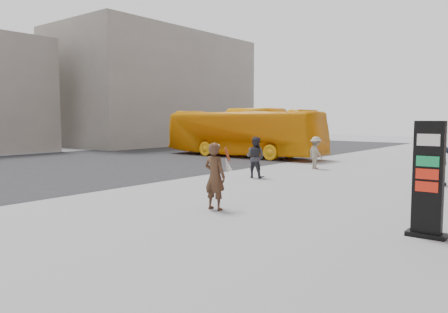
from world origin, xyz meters
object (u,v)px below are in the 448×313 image
Objects in this scene: pedestrian_a at (255,157)px; pedestrian_b at (316,153)px; woman at (215,175)px; pedestrian_c at (440,160)px; info_pylon at (428,180)px; bus at (242,133)px.

pedestrian_a reaches higher than pedestrian_b.
woman is 0.96× the size of pedestrian_c.
woman is 8.73m from pedestrian_c.
pedestrian_c is at bearing -114.24° from woman.
info_pylon is at bearing 158.86° from pedestrian_b.
pedestrian_a is (-2.65, 5.66, -0.07)m from woman.
woman is 1.15× the size of pedestrian_b.
pedestrian_a is (6.10, -7.47, -0.66)m from bus.
pedestrian_c is at bearing -167.23° from pedestrian_b.
info_pylon is 18.54m from bus.
pedestrian_a is 4.29m from pedestrian_b.
bus is 6.50× the size of pedestrian_a.
info_pylon is 1.28× the size of pedestrian_c.
woman is at bearing 133.92° from pedestrian_b.
pedestrian_b is at bearing -115.36° from bus.
info_pylon is 9.11m from pedestrian_a.
pedestrian_b is at bearing -103.65° from pedestrian_a.
pedestrian_b is 6.04m from pedestrian_c.
woman is 1.06× the size of pedestrian_a.
bus is 5.86× the size of pedestrian_c.
pedestrian_b is 0.83× the size of pedestrian_c.
pedestrian_c is (-1.39, 7.38, -0.25)m from info_pylon.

